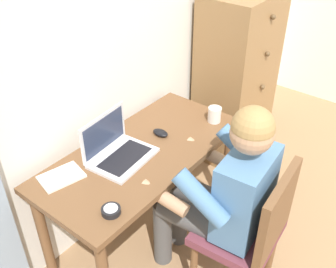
% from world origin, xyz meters
% --- Properties ---
extents(wall_back, '(4.80, 0.05, 2.50)m').
position_xyz_m(wall_back, '(0.00, 2.20, 1.25)').
color(wall_back, silver).
rests_on(wall_back, ground_plane).
extents(desk, '(1.24, 0.59, 0.72)m').
position_xyz_m(desk, '(-0.36, 1.84, 0.61)').
color(desk, brown).
rests_on(desk, ground_plane).
extents(dresser, '(0.61, 0.45, 1.31)m').
position_xyz_m(dresser, '(0.84, 1.93, 0.66)').
color(dresser, olive).
rests_on(dresser, ground_plane).
extents(chair, '(0.45, 0.44, 0.86)m').
position_xyz_m(chair, '(-0.28, 1.17, 0.48)').
color(chair, brown).
rests_on(chair, ground_plane).
extents(person_seated, '(0.56, 0.61, 1.18)m').
position_xyz_m(person_seated, '(-0.30, 1.35, 0.66)').
color(person_seated, '#4C4C4C').
rests_on(person_seated, ground_plane).
extents(laptop, '(0.36, 0.28, 0.24)m').
position_xyz_m(laptop, '(-0.48, 1.91, 0.77)').
color(laptop, silver).
rests_on(laptop, desk).
extents(computer_mouse, '(0.06, 0.10, 0.03)m').
position_xyz_m(computer_mouse, '(-0.18, 1.85, 0.73)').
color(computer_mouse, black).
rests_on(computer_mouse, desk).
extents(desk_clock, '(0.09, 0.09, 0.03)m').
position_xyz_m(desk_clock, '(-0.80, 1.64, 0.73)').
color(desk_clock, black).
rests_on(desk_clock, desk).
extents(notebook_pad, '(0.24, 0.19, 0.01)m').
position_xyz_m(notebook_pad, '(-0.78, 2.01, 0.72)').
color(notebook_pad, silver).
rests_on(notebook_pad, desk).
extents(coffee_mug, '(0.12, 0.08, 0.09)m').
position_xyz_m(coffee_mug, '(0.14, 1.69, 0.77)').
color(coffee_mug, silver).
rests_on(coffee_mug, desk).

